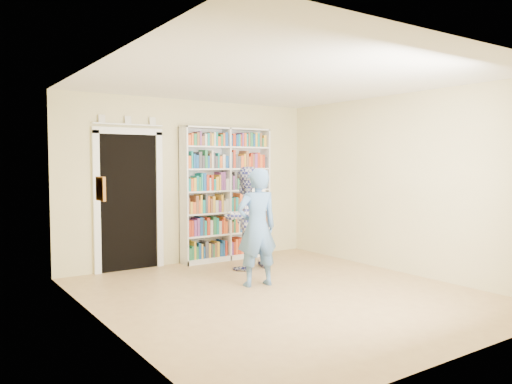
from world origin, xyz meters
The scene contains 11 objects.
floor centered at (0.00, 0.00, 0.00)m, with size 5.00×5.00×0.00m, color #AA8052.
ceiling centered at (0.00, 0.00, 2.70)m, with size 5.00×5.00×0.00m, color white.
wall_back centered at (0.00, 2.50, 1.35)m, with size 4.50×4.50×0.00m, color beige.
wall_left centered at (-2.25, 0.00, 1.35)m, with size 5.00×5.00×0.00m, color beige.
wall_right centered at (2.25, 0.00, 1.35)m, with size 5.00×5.00×0.00m, color beige.
bookshelf centered at (0.57, 2.34, 1.14)m, with size 1.64×0.31×2.26m.
doorway centered at (-1.10, 2.48, 1.18)m, with size 1.10×0.08×2.43m.
wall_art centered at (-2.23, 0.20, 1.40)m, with size 0.03×0.25×0.25m, color maroon.
man_blue centered at (-0.03, 0.54, 0.80)m, with size 0.58×0.38×1.59m, color #537FB8.
man_plaid centered at (0.41, 1.49, 0.80)m, with size 0.78×0.61×1.60m, color navy.
paper_sheet centered at (0.52, 1.29, 1.11)m, with size 0.23×0.01×0.33m, color white.
Camera 1 is at (-3.82, -4.97, 1.68)m, focal length 35.00 mm.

